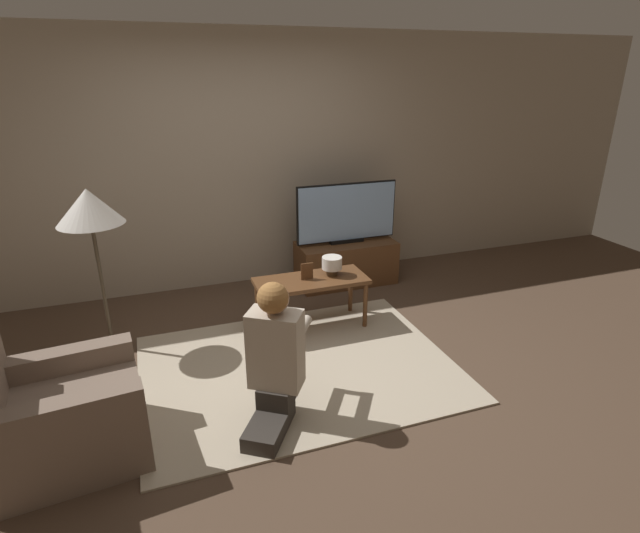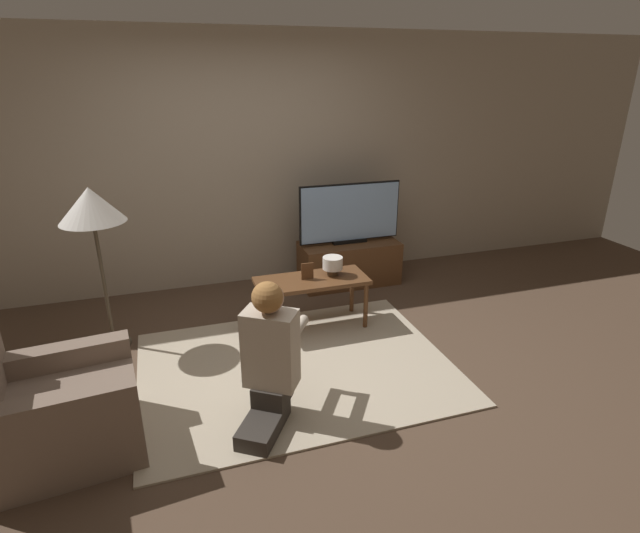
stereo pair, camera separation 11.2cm
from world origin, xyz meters
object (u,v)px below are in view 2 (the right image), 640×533
at_px(floor_lamp, 92,211).
at_px(person_kneeling, 270,354).
at_px(armchair, 54,414).
at_px(coffee_table, 312,285).
at_px(table_lamp, 333,264).
at_px(tv, 350,213).

distance_m(floor_lamp, person_kneeling, 1.86).
height_order(floor_lamp, armchair, floor_lamp).
relative_size(coffee_table, floor_lamp, 0.72).
bearing_deg(person_kneeling, floor_lamp, -18.30).
bearing_deg(person_kneeling, armchair, 30.46).
relative_size(floor_lamp, table_lamp, 7.62).
bearing_deg(tv, person_kneeling, -123.25).
bearing_deg(person_kneeling, tv, -89.96).
bearing_deg(coffee_table, armchair, -150.68).
height_order(coffee_table, floor_lamp, floor_lamp).
relative_size(tv, person_kneeling, 1.12).
height_order(tv, armchair, tv).
relative_size(floor_lamp, person_kneeling, 1.39).
distance_m(tv, person_kneeling, 2.43).
bearing_deg(table_lamp, coffee_table, -171.53).
relative_size(tv, coffee_table, 1.12).
distance_m(person_kneeling, table_lamp, 1.45).
xyz_separation_m(floor_lamp, armchair, (-0.23, -1.29, -0.89)).
xyz_separation_m(tv, coffee_table, (-0.69, -0.87, -0.37)).
bearing_deg(floor_lamp, coffee_table, -6.92).
distance_m(coffee_table, person_kneeling, 1.31).
distance_m(armchair, table_lamp, 2.43).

